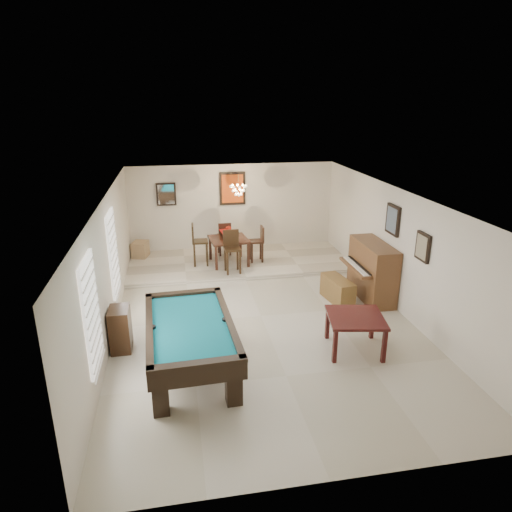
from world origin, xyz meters
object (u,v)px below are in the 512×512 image
object	(u,v)px
apothecary_chest	(120,329)
dining_chair_east	(256,244)
square_table	(355,333)
dining_table	(229,249)
chandelier	(238,186)
dining_chair_west	(200,245)
corner_bench	(140,249)
pool_table	(191,347)
dining_chair_north	(224,238)
piano_bench	(337,290)
flower_vase	(228,230)
dining_chair_south	(232,252)
upright_piano	(366,271)

from	to	relation	value
apothecary_chest	dining_chair_east	world-z (taller)	dining_chair_east
square_table	dining_chair_east	bearing A→B (deg)	101.54
dining_table	dining_chair_east	distance (m)	0.77
square_table	chandelier	bearing A→B (deg)	106.41
dining_chair_west	corner_bench	xyz separation A→B (m)	(-1.64, 0.93, -0.34)
pool_table	dining_chair_north	xyz separation A→B (m)	(1.20, 5.61, 0.17)
piano_bench	dining_chair_west	size ratio (longest dim) A/B	0.87
piano_bench	corner_bench	world-z (taller)	corner_bench
flower_vase	dining_chair_south	size ratio (longest dim) A/B	0.20
upright_piano	dining_chair_east	distance (m)	3.31
dining_chair_west	flower_vase	bearing A→B (deg)	-90.06
dining_chair_south	chandelier	size ratio (longest dim) A/B	1.82
piano_bench	dining_chair_north	world-z (taller)	dining_chair_north
dining_table	dining_chair_south	size ratio (longest dim) A/B	0.91
dining_chair_north	flower_vase	bearing A→B (deg)	90.10
dining_chair_east	corner_bench	distance (m)	3.31
piano_bench	dining_chair_south	xyz separation A→B (m)	(-2.15, 1.91, 0.39)
dining_chair_south	dining_chair_north	distance (m)	1.48
square_table	dining_chair_north	bearing A→B (deg)	107.90
dining_chair_south	chandelier	xyz separation A→B (m)	(0.29, 0.85, 1.53)
dining_chair_north	dining_chair_east	world-z (taller)	dining_chair_east
apothecary_chest	dining_chair_south	size ratio (longest dim) A/B	0.74
pool_table	chandelier	distance (m)	5.50
apothecary_chest	dining_chair_north	world-z (taller)	dining_chair_north
square_table	dining_table	size ratio (longest dim) A/B	0.99
corner_bench	flower_vase	bearing A→B (deg)	-21.85
upright_piano	chandelier	distance (m)	4.00
flower_vase	dining_chair_north	xyz separation A→B (m)	(-0.04, 0.76, -0.45)
apothecary_chest	corner_bench	bearing A→B (deg)	89.17
pool_table	corner_bench	world-z (taller)	pool_table
dining_chair_north	chandelier	world-z (taller)	chandelier
square_table	dining_table	bearing A→B (deg)	110.17
piano_bench	chandelier	xyz separation A→B (m)	(-1.85, 2.75, 1.93)
flower_vase	dining_chair_south	bearing A→B (deg)	-89.23
piano_bench	flower_vase	size ratio (longest dim) A/B	4.38
apothecary_chest	dining_table	size ratio (longest dim) A/B	0.82
square_table	upright_piano	bearing A→B (deg)	62.71
square_table	dining_chair_south	world-z (taller)	dining_chair_south
dining_table	dining_chair_south	distance (m)	0.73
dining_chair_west	apothecary_chest	bearing A→B (deg)	158.65
flower_vase	dining_chair_west	xyz separation A→B (m)	(-0.76, 0.03, -0.37)
apothecary_chest	dining_table	bearing A→B (deg)	57.72
dining_table	square_table	bearing A→B (deg)	-69.83
piano_bench	dining_chair_south	bearing A→B (deg)	138.40
pool_table	flower_vase	size ratio (longest dim) A/B	11.63
dining_chair_north	corner_bench	size ratio (longest dim) A/B	1.97
square_table	corner_bench	size ratio (longest dim) A/B	2.01
flower_vase	corner_bench	world-z (taller)	flower_vase
flower_vase	dining_chair_west	distance (m)	0.85
flower_vase	dining_chair_east	size ratio (longest dim) A/B	0.23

